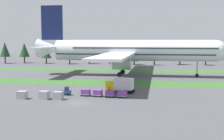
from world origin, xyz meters
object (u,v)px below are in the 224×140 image
object	(u,v)px
uld_container_1	(44,95)
taxiway_marker_0	(73,84)
cargo_dolly_second	(98,93)
catering_truck	(120,85)
cargo_dolly_lead	(86,92)
uld_container_2	(45,95)
cargo_dolly_third	(110,93)
cargo_dolly_fourth	(123,94)
airliner	(128,50)
baggage_tug	(65,92)
ground_crew_marshaller	(108,89)
uld_container_0	(22,95)
uld_container_3	(58,96)
taxiway_marker_1	(38,85)

from	to	relation	value
uld_container_1	taxiway_marker_0	size ratio (longest dim) A/B	3.15
cargo_dolly_second	catering_truck	world-z (taller)	catering_truck
cargo_dolly_lead	uld_container_2	xyz separation A→B (m)	(-8.03, -4.48, -0.09)
cargo_dolly_third	cargo_dolly_fourth	bearing A→B (deg)	-90.00
airliner	baggage_tug	xyz separation A→B (m)	(-11.85, -38.85, -8.33)
ground_crew_marshaller	uld_container_1	size ratio (longest dim) A/B	0.87
cargo_dolly_fourth	uld_container_0	bearing A→B (deg)	106.74
cargo_dolly_lead	baggage_tug	bearing A→B (deg)	90.00
airliner	cargo_dolly_second	xyz separation A→B (m)	(-3.98, -39.79, -8.23)
baggage_tug	catering_truck	bearing A→B (deg)	-62.46
cargo_dolly_fourth	uld_container_1	bearing A→B (deg)	109.01
catering_truck	uld_container_1	xyz separation A→B (m)	(-15.67, -9.96, -1.07)
cargo_dolly_second	airliner	bearing A→B (deg)	1.16
uld_container_2	uld_container_3	size ratio (longest dim) A/B	1.00
cargo_dolly_third	ground_crew_marshaller	world-z (taller)	ground_crew_marshaller
cargo_dolly_third	uld_container_2	distance (m)	14.29
cargo_dolly_lead	cargo_dolly_third	distance (m)	5.80
cargo_dolly_fourth	taxiway_marker_1	distance (m)	29.16
cargo_dolly_third	ground_crew_marshaller	xyz separation A→B (m)	(-1.08, 4.96, 0.03)
ground_crew_marshaller	uld_container_2	world-z (taller)	ground_crew_marshaller
taxiway_marker_1	airliner	bearing A→B (deg)	47.94
cargo_dolly_lead	uld_container_0	xyz separation A→B (m)	(-13.20, -4.84, -0.08)
ground_crew_marshaller	uld_container_0	size ratio (longest dim) A/B	0.87
cargo_dolly_third	uld_container_2	size ratio (longest dim) A/B	1.18
baggage_tug	taxiway_marker_0	size ratio (longest dim) A/B	4.31
cargo_dolly_fourth	uld_container_3	bearing A→B (deg)	111.15
taxiway_marker_0	airliner	bearing A→B (deg)	58.75
cargo_dolly_lead	cargo_dolly_fourth	xyz separation A→B (m)	(8.64, -1.04, 0.00)
uld_container_0	uld_container_3	world-z (taller)	uld_container_3
cargo_dolly_third	cargo_dolly_second	bearing A→B (deg)	90.00
taxiway_marker_0	cargo_dolly_fourth	bearing A→B (deg)	-47.01
catering_truck	cargo_dolly_fourth	bearing A→B (deg)	-160.51
airliner	cargo_dolly_fourth	world-z (taller)	airliner
cargo_dolly_lead	taxiway_marker_1	world-z (taller)	cargo_dolly_lead
cargo_dolly_lead	uld_container_2	bearing A→B (deg)	126.03
cargo_dolly_lead	taxiway_marker_0	xyz separation A→B (m)	(-7.32, 16.08, -0.60)
cargo_dolly_fourth	uld_container_3	size ratio (longest dim) A/B	1.18
uld_container_0	uld_container_2	distance (m)	5.18
cargo_dolly_second	uld_container_3	xyz separation A→B (m)	(-8.01, -4.20, -0.07)
cargo_dolly_second	uld_container_1	bearing A→B (deg)	118.15
cargo_dolly_second	uld_container_2	bearing A→B (deg)	117.62
ground_crew_marshaller	uld_container_2	size ratio (longest dim) A/B	0.87
airliner	uld_container_0	size ratio (longest dim) A/B	41.86
cargo_dolly_lead	uld_container_3	world-z (taller)	uld_container_3
uld_container_2	ground_crew_marshaller	bearing A→B (deg)	34.53
taxiway_marker_0	uld_container_0	bearing A→B (deg)	-105.70
cargo_dolly_second	uld_container_1	xyz separation A→B (m)	(-11.08, -4.31, -0.03)
uld_container_0	taxiway_marker_0	size ratio (longest dim) A/B	3.15
catering_truck	uld_container_2	world-z (taller)	catering_truck
uld_container_3	cargo_dolly_fourth	bearing A→B (deg)	14.28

